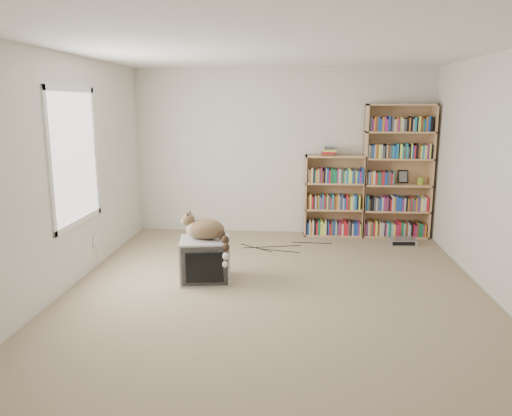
# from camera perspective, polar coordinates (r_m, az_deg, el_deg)

# --- Properties ---
(floor) EXTENTS (4.50, 5.00, 0.01)m
(floor) POSITION_cam_1_polar(r_m,az_deg,el_deg) (5.49, 2.28, -9.24)
(floor) COLOR #998B68
(floor) RESTS_ON ground
(wall_back) EXTENTS (4.50, 0.02, 2.50)m
(wall_back) POSITION_cam_1_polar(r_m,az_deg,el_deg) (7.66, 3.06, 6.40)
(wall_back) COLOR silver
(wall_back) RESTS_ON floor
(wall_front) EXTENTS (4.50, 0.02, 2.50)m
(wall_front) POSITION_cam_1_polar(r_m,az_deg,el_deg) (2.73, 0.51, -3.57)
(wall_front) COLOR silver
(wall_front) RESTS_ON floor
(wall_left) EXTENTS (0.02, 5.00, 2.50)m
(wall_left) POSITION_cam_1_polar(r_m,az_deg,el_deg) (5.71, -20.84, 3.79)
(wall_left) COLOR silver
(wall_left) RESTS_ON floor
(wall_right) EXTENTS (0.02, 5.00, 2.50)m
(wall_right) POSITION_cam_1_polar(r_m,az_deg,el_deg) (5.57, 26.23, 3.15)
(wall_right) COLOR silver
(wall_right) RESTS_ON floor
(ceiling) EXTENTS (4.50, 5.00, 0.02)m
(ceiling) POSITION_cam_1_polar(r_m,az_deg,el_deg) (5.15, 2.52, 17.69)
(ceiling) COLOR white
(ceiling) RESTS_ON wall_back
(window) EXTENTS (0.02, 1.22, 1.52)m
(window) POSITION_cam_1_polar(r_m,az_deg,el_deg) (5.87, -20.02, 5.52)
(window) COLOR white
(window) RESTS_ON wall_left
(crt_tv) EXTENTS (0.62, 0.58, 0.48)m
(crt_tv) POSITION_cam_1_polar(r_m,az_deg,el_deg) (5.71, -5.84, -5.90)
(crt_tv) COLOR #A0A0A3
(crt_tv) RESTS_ON floor
(cat) EXTENTS (0.61, 0.51, 0.51)m
(cat) POSITION_cam_1_polar(r_m,az_deg,el_deg) (5.60, -5.43, -2.80)
(cat) COLOR #3B2818
(cat) RESTS_ON crt_tv
(bookcase_tall) EXTENTS (0.99, 0.30, 1.97)m
(bookcase_tall) POSITION_cam_1_polar(r_m,az_deg,el_deg) (7.71, 15.83, 3.62)
(bookcase_tall) COLOR tan
(bookcase_tall) RESTS_ON floor
(bookcase_short) EXTENTS (0.89, 0.30, 1.22)m
(bookcase_short) POSITION_cam_1_polar(r_m,az_deg,el_deg) (7.64, 8.91, 1.00)
(bookcase_short) COLOR tan
(bookcase_short) RESTS_ON floor
(book_stack) EXTENTS (0.22, 0.28, 0.12)m
(book_stack) POSITION_cam_1_polar(r_m,az_deg,el_deg) (7.51, 8.30, 6.44)
(book_stack) COLOR red
(book_stack) RESTS_ON bookcase_short
(green_mug) EXTENTS (0.09, 0.09, 0.10)m
(green_mug) POSITION_cam_1_polar(r_m,az_deg,el_deg) (7.77, 18.29, 2.97)
(green_mug) COLOR olive
(green_mug) RESTS_ON bookcase_tall
(framed_print) EXTENTS (0.15, 0.05, 0.20)m
(framed_print) POSITION_cam_1_polar(r_m,az_deg,el_deg) (7.81, 16.44, 3.47)
(framed_print) COLOR black
(framed_print) RESTS_ON bookcase_tall
(dvd_player) EXTENTS (0.38, 0.28, 0.08)m
(dvd_player) POSITION_cam_1_polar(r_m,az_deg,el_deg) (7.46, 16.40, -3.67)
(dvd_player) COLOR #A3A2A7
(dvd_player) RESTS_ON floor
(wall_outlet) EXTENTS (0.01, 0.08, 0.13)m
(wall_outlet) POSITION_cam_1_polar(r_m,az_deg,el_deg) (6.41, -17.97, -3.71)
(wall_outlet) COLOR silver
(wall_outlet) RESTS_ON wall_left
(floor_cables) EXTENTS (1.20, 0.70, 0.01)m
(floor_cables) POSITION_cam_1_polar(r_m,az_deg,el_deg) (7.11, 3.11, -4.26)
(floor_cables) COLOR black
(floor_cables) RESTS_ON floor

